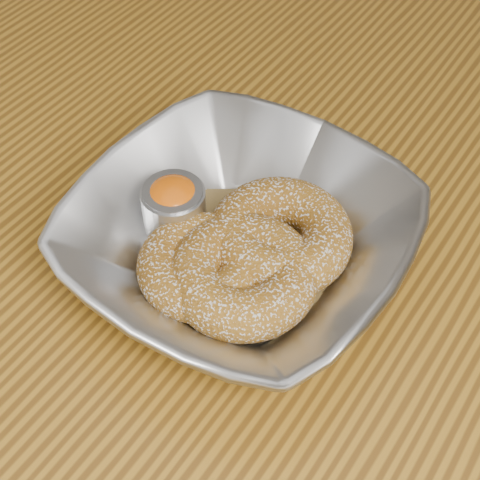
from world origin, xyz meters
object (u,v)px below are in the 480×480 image
Objects in this scene: table at (294,290)px; donut_front at (202,266)px; donut_back at (280,236)px; donut_extra at (243,275)px; ramekin at (174,207)px; serving_bowl at (240,240)px.

donut_front reaches higher than table.
donut_back is at bearing 59.04° from donut_front.
donut_extra is (0.03, 0.01, 0.00)m from donut_front.
donut_back is 1.00× the size of donut_extra.
donut_front is at bearing -164.39° from donut_extra.
ramekin is at bearing -163.03° from donut_back.
table is 0.16m from donut_front.
table is 10.99× the size of donut_extra.
donut_extra is at bearing 15.61° from donut_front.
donut_front is 0.87× the size of donut_extra.
serving_bowl is at bearing 128.04° from donut_extra.
donut_extra is at bearing -86.50° from table.
donut_extra reaches higher than table.
table is 24.07× the size of ramekin.
donut_front is (-0.02, -0.10, 0.13)m from table.
donut_back is at bearing 87.21° from donut_extra.
donut_back is 0.06m from donut_front.
donut_front is at bearing -107.26° from serving_bowl.
donut_back is (0.02, 0.02, -0.00)m from serving_bowl.
serving_bowl is at bearing -137.13° from donut_back.
table is 0.16m from donut_extra.
donut_extra is at bearing -15.32° from ramekin.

